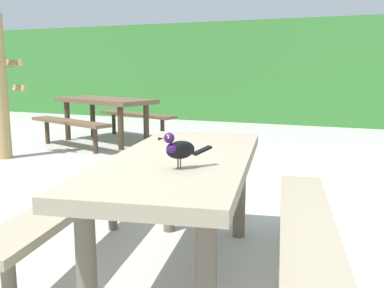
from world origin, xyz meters
TOP-DOWN VIEW (x-y plane):
  - ground_plane at (0.00, 0.00)m, footprint 60.00×60.00m
  - hedge_wall at (0.00, 8.51)m, footprint 28.00×2.03m
  - picnic_table_foreground at (0.22, 0.19)m, footprint 1.95×1.98m
  - bird_grackle at (0.34, -0.13)m, footprint 0.21×0.23m
  - picnic_table_mid_left at (-2.83, 4.05)m, footprint 2.15×2.13m
  - stalk_post_left_side at (-3.41, 2.44)m, footprint 0.54×0.44m

SIDE VIEW (x-z plane):
  - ground_plane at x=0.00m, z-range 0.00..0.00m
  - picnic_table_foreground at x=0.22m, z-range 0.19..0.93m
  - picnic_table_mid_left at x=-2.83m, z-range 0.19..0.93m
  - bird_grackle at x=0.34m, z-range 0.75..0.94m
  - stalk_post_left_side at x=-3.41m, z-range 0.01..1.95m
  - hedge_wall at x=0.00m, z-range 0.00..2.28m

